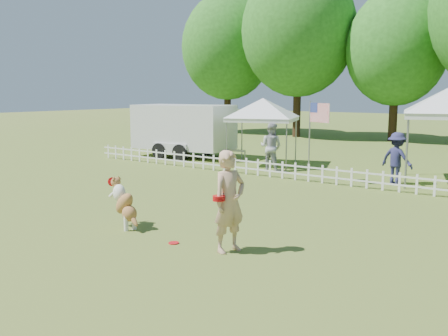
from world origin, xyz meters
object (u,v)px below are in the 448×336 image
canopy_tent_left (263,132)px  spectator_a (271,147)px  cargo_trailer (184,130)px  flag_pole (309,141)px  spectator_b (397,158)px  dog (125,204)px  frisbee_on_turf (174,243)px  handler (229,202)px

canopy_tent_left → spectator_a: bearing=-65.9°
cargo_trailer → flag_pole: bearing=-23.5°
canopy_tent_left → spectator_b: 5.91m
flag_pole → spectator_a: size_ratio=1.47×
dog → cargo_trailer: bearing=140.3°
frisbee_on_turf → flag_pole: flag_pole is taller
spectator_a → canopy_tent_left: bearing=-51.7°
spectator_b → spectator_a: bearing=16.4°
dog → flag_pole: flag_pole is taller
cargo_trailer → spectator_b: (10.07, -1.10, -0.37)m
canopy_tent_left → cargo_trailer: (-4.28, 0.03, -0.11)m
handler → dog: (-2.80, -0.05, -0.41)m
spectator_b → flag_pole: bearing=37.9°
handler → spectator_b: handler is taller
frisbee_on_turf → spectator_a: size_ratio=0.12×
flag_pole → spectator_b: 2.86m
spectator_a → cargo_trailer: bearing=-17.8°
handler → spectator_a: bearing=41.3°
handler → frisbee_on_turf: 1.53m
flag_pole → dog: bearing=-69.2°
handler → spectator_b: 8.83m
dog → spectator_a: 8.96m
flag_pole → frisbee_on_turf: bearing=-57.6°
dog → canopy_tent_left: 10.32m
frisbee_on_turf → cargo_trailer: (-8.57, 10.19, 1.21)m
handler → flag_pole: size_ratio=0.72×
dog → spectator_b: spectator_b is taller
frisbee_on_turf → spectator_a: (-3.20, 9.02, 0.90)m
canopy_tent_left → spectator_a: size_ratio=1.47×
canopy_tent_left → flag_pole: (3.18, -2.14, 0.01)m
dog → frisbee_on_turf: dog is taller
dog → spectator_b: bearing=86.0°
dog → canopy_tent_left: canopy_tent_left is taller
cargo_trailer → flag_pole: size_ratio=2.07×
cargo_trailer → flag_pole: flag_pole is taller
canopy_tent_left → flag_pole: flag_pole is taller
frisbee_on_turf → spectator_a: spectator_a is taller
cargo_trailer → spectator_a: cargo_trailer is taller
spectator_a → flag_pole: bearing=148.9°
flag_pole → handler: bearing=-49.0°
canopy_tent_left → handler: bearing=-80.8°
cargo_trailer → flag_pole: (7.46, -2.17, 0.12)m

